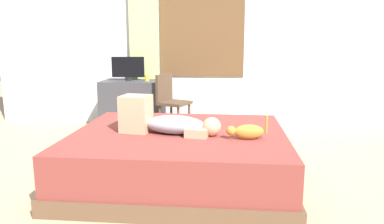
{
  "coord_description": "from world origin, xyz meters",
  "views": [
    {
      "loc": [
        0.49,
        -3.26,
        1.33
      ],
      "look_at": [
        0.15,
        0.23,
        0.64
      ],
      "focal_mm": 34.01,
      "sensor_mm": 36.0,
      "label": 1
    }
  ],
  "objects": [
    {
      "name": "desk",
      "position": [
        -0.91,
        2.01,
        0.37
      ],
      "size": [
        0.9,
        0.56,
        0.74
      ],
      "color": "#38383D",
      "rests_on": "ground"
    },
    {
      "name": "cat",
      "position": [
        0.67,
        -0.18,
        0.55
      ],
      "size": [
        0.36,
        0.14,
        0.21
      ],
      "color": "#C67A2D",
      "rests_on": "bed"
    },
    {
      "name": "back_wall_with_window",
      "position": [
        0.0,
        2.41,
        1.45
      ],
      "size": [
        6.4,
        0.14,
        2.9
      ],
      "color": "silver",
      "rests_on": "ground"
    },
    {
      "name": "tv_monitor",
      "position": [
        -0.97,
        2.01,
        0.92
      ],
      "size": [
        0.48,
        0.1,
        0.35
      ],
      "color": "black",
      "rests_on": "desk"
    },
    {
      "name": "cup",
      "position": [
        -0.68,
        1.97,
        0.79
      ],
      "size": [
        0.07,
        0.07,
        0.09
      ],
      "primitive_type": "cylinder",
      "color": "gold",
      "rests_on": "desk"
    },
    {
      "name": "chair_by_desk",
      "position": [
        -0.31,
        1.76,
        0.51
      ],
      "size": [
        0.5,
        0.5,
        0.86
      ],
      "color": "#4C3828",
      "rests_on": "ground"
    },
    {
      "name": "ground_plane",
      "position": [
        0.0,
        0.0,
        0.0
      ],
      "size": [
        16.0,
        16.0,
        0.0
      ],
      "primitive_type": "plane",
      "color": "tan"
    },
    {
      "name": "person_lying",
      "position": [
        -0.07,
        -0.03,
        0.6
      ],
      "size": [
        0.94,
        0.38,
        0.34
      ],
      "color": "#8C939E",
      "rests_on": "bed"
    },
    {
      "name": "bed",
      "position": [
        0.05,
        0.03,
        0.24
      ],
      "size": [
        2.02,
        1.75,
        0.49
      ],
      "color": "brown",
      "rests_on": "ground"
    },
    {
      "name": "curtain_left",
      "position": [
        -0.79,
        2.29,
        1.33
      ],
      "size": [
        0.44,
        0.06,
        2.66
      ],
      "primitive_type": "cube",
      "color": "#ADCC75",
      "rests_on": "ground"
    }
  ]
}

